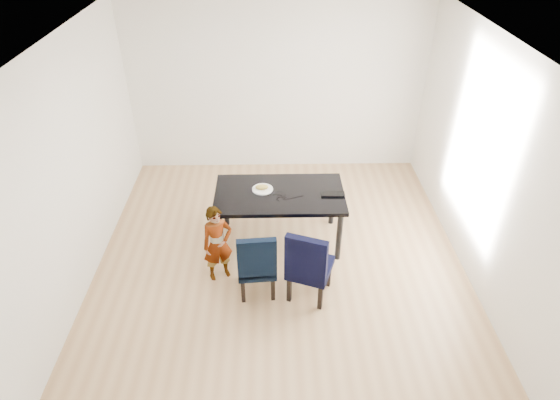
{
  "coord_description": "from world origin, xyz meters",
  "views": [
    {
      "loc": [
        -0.09,
        -4.3,
        3.94
      ],
      "look_at": [
        0.0,
        0.2,
        0.85
      ],
      "focal_mm": 30.0,
      "sensor_mm": 36.0,
      "label": 1
    }
  ],
  "objects_px": {
    "dining_table": "(280,217)",
    "chair_left": "(257,261)",
    "laptop": "(333,192)",
    "plate": "(263,189)",
    "chair_right": "(310,262)",
    "child": "(218,244)"
  },
  "relations": [
    {
      "from": "dining_table",
      "to": "child",
      "type": "xyz_separation_m",
      "value": [
        -0.72,
        -0.65,
        0.12
      ]
    },
    {
      "from": "chair_left",
      "to": "laptop",
      "type": "distance_m",
      "value": 1.32
    },
    {
      "from": "dining_table",
      "to": "chair_left",
      "type": "height_order",
      "value": "chair_left"
    },
    {
      "from": "dining_table",
      "to": "chair_right",
      "type": "height_order",
      "value": "chair_right"
    },
    {
      "from": "child",
      "to": "laptop",
      "type": "xyz_separation_m",
      "value": [
        1.38,
        0.63,
        0.27
      ]
    },
    {
      "from": "plate",
      "to": "dining_table",
      "type": "bearing_deg",
      "value": -20.37
    },
    {
      "from": "child",
      "to": "dining_table",
      "type": "bearing_deg",
      "value": 17.51
    },
    {
      "from": "laptop",
      "to": "chair_left",
      "type": "bearing_deg",
      "value": 45.05
    },
    {
      "from": "plate",
      "to": "laptop",
      "type": "bearing_deg",
      "value": -6.22
    },
    {
      "from": "chair_left",
      "to": "plate",
      "type": "xyz_separation_m",
      "value": [
        0.06,
        0.97,
        0.32
      ]
    },
    {
      "from": "chair_right",
      "to": "plate",
      "type": "xyz_separation_m",
      "value": [
        -0.53,
        1.04,
        0.29
      ]
    },
    {
      "from": "chair_right",
      "to": "laptop",
      "type": "xyz_separation_m",
      "value": [
        0.34,
        0.94,
        0.29
      ]
    },
    {
      "from": "child",
      "to": "laptop",
      "type": "relative_size",
      "value": 3.39
    },
    {
      "from": "dining_table",
      "to": "chair_right",
      "type": "bearing_deg",
      "value": -71.48
    },
    {
      "from": "laptop",
      "to": "child",
      "type": "bearing_deg",
      "value": 26.51
    },
    {
      "from": "chair_left",
      "to": "child",
      "type": "relative_size",
      "value": 0.89
    },
    {
      "from": "child",
      "to": "plate",
      "type": "relative_size",
      "value": 3.77
    },
    {
      "from": "dining_table",
      "to": "chair_left",
      "type": "relative_size",
      "value": 1.82
    },
    {
      "from": "laptop",
      "to": "chair_right",
      "type": "bearing_deg",
      "value": 72.23
    },
    {
      "from": "dining_table",
      "to": "plate",
      "type": "relative_size",
      "value": 6.15
    },
    {
      "from": "chair_left",
      "to": "laptop",
      "type": "relative_size",
      "value": 3.03
    },
    {
      "from": "dining_table",
      "to": "plate",
      "type": "xyz_separation_m",
      "value": [
        -0.21,
        0.08,
        0.38
      ]
    }
  ]
}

